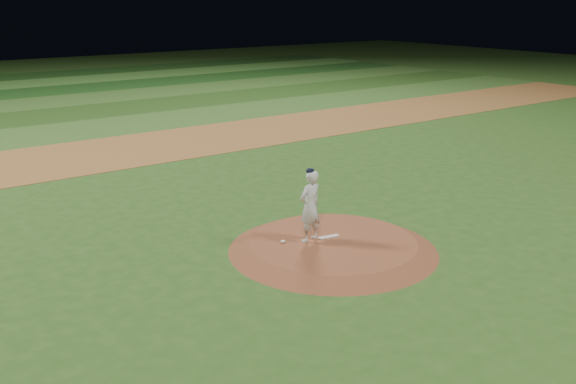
{
  "coord_description": "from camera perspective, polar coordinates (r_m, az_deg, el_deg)",
  "views": [
    {
      "loc": [
        -10.2,
        -11.99,
        6.4
      ],
      "look_at": [
        0.0,
        2.0,
        1.1
      ],
      "focal_mm": 40.0,
      "sensor_mm": 36.0,
      "label": 1
    }
  ],
  "objects": [
    {
      "name": "ground",
      "position": [
        16.99,
        3.99,
        -5.15
      ],
      "size": [
        120.0,
        120.0,
        0.0
      ],
      "primitive_type": "plane",
      "color": "#2D561B",
      "rests_on": "ground"
    },
    {
      "name": "outfield_stripe_0",
      "position": [
        33.71,
        -17.89,
        5.27
      ],
      "size": [
        70.0,
        5.0,
        0.02
      ],
      "primitive_type": "cube",
      "color": "#386524",
      "rests_on": "ground"
    },
    {
      "name": "outfield_stripe_2",
      "position": [
        43.2,
        -22.21,
        7.26
      ],
      "size": [
        70.0,
        5.0,
        0.02
      ],
      "primitive_type": "cube",
      "color": "#386524",
      "rests_on": "ground"
    },
    {
      "name": "outfield_stripe_3",
      "position": [
        48.02,
        -23.74,
        7.95
      ],
      "size": [
        70.0,
        5.0,
        0.02
      ],
      "primitive_type": "cube",
      "color": "#1C4A17",
      "rests_on": "ground"
    },
    {
      "name": "outfield_stripe_1",
      "position": [
        38.42,
        -20.31,
        6.4
      ],
      "size": [
        70.0,
        5.0,
        0.02
      ],
      "primitive_type": "cube",
      "color": "#264B18",
      "rests_on": "ground"
    },
    {
      "name": "pitchers_mound",
      "position": [
        16.94,
        4.0,
        -4.76
      ],
      "size": [
        5.5,
        5.5,
        0.25
      ],
      "primitive_type": "cone",
      "color": "brown",
      "rests_on": "ground"
    },
    {
      "name": "infield_dirt_band",
      "position": [
        28.64,
        -14.32,
        3.6
      ],
      "size": [
        70.0,
        6.0,
        0.02
      ],
      "primitive_type": "cube",
      "color": "#95612E",
      "rests_on": "ground"
    },
    {
      "name": "pitcher_on_mound",
      "position": [
        16.55,
        1.97,
        -1.23
      ],
      "size": [
        0.76,
        0.57,
        1.97
      ],
      "color": "silver",
      "rests_on": "pitchers_mound"
    },
    {
      "name": "rosin_bag",
      "position": [
        16.73,
        -0.46,
        -4.41
      ],
      "size": [
        0.13,
        0.13,
        0.07
      ],
      "primitive_type": "ellipsoid",
      "color": "white",
      "rests_on": "pitchers_mound"
    },
    {
      "name": "pitching_rubber",
      "position": [
        17.14,
        3.67,
        -3.98
      ],
      "size": [
        0.59,
        0.23,
        0.03
      ],
      "primitive_type": "cube",
      "rotation": [
        0.0,
        0.0,
        -0.16
      ],
      "color": "silver",
      "rests_on": "pitchers_mound"
    }
  ]
}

